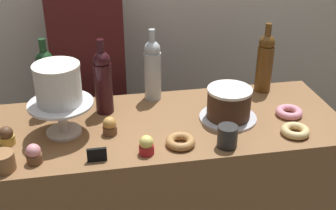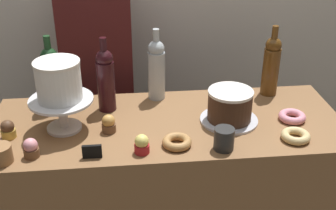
{
  "view_description": "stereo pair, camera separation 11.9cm",
  "coord_description": "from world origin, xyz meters",
  "px_view_note": "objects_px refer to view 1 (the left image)",
  "views": [
    {
      "loc": [
        -0.28,
        -1.53,
        1.85
      ],
      "look_at": [
        0.0,
        0.0,
        1.03
      ],
      "focal_mm": 46.63,
      "sensor_mm": 36.0,
      "label": 1
    },
    {
      "loc": [
        -0.16,
        -1.55,
        1.85
      ],
      "look_at": [
        0.0,
        0.0,
        1.03
      ],
      "focal_mm": 46.63,
      "sensor_mm": 36.0,
      "label": 2
    }
  ],
  "objects_px": {
    "cupcake_lemon": "(146,145)",
    "donut_glazed": "(295,131)",
    "coffee_cup_ceramic": "(227,136)",
    "wine_bottle_amber": "(265,62)",
    "cupcake_chocolate": "(7,136)",
    "price_sign_chalkboard": "(97,155)",
    "chocolate_round_cake": "(229,103)",
    "wine_bottle_green": "(47,80)",
    "donut_maple": "(180,142)",
    "cookie_stack": "(3,162)",
    "cake_stand_pedestal": "(62,112)",
    "donut_pink": "(289,112)",
    "cupcake_strawberry": "(34,154)",
    "wine_bottle_dark_red": "(103,81)",
    "barista_figure": "(91,91)",
    "wine_bottle_clear": "(153,69)",
    "white_layer_cake": "(58,84)",
    "cupcake_caramel": "(110,126)"
  },
  "relations": [
    {
      "from": "wine_bottle_clear",
      "to": "barista_figure",
      "type": "relative_size",
      "value": 0.2
    },
    {
      "from": "cupcake_strawberry",
      "to": "wine_bottle_clear",
      "type": "bearing_deg",
      "value": 41.22
    },
    {
      "from": "chocolate_round_cake",
      "to": "wine_bottle_green",
      "type": "bearing_deg",
      "value": 164.49
    },
    {
      "from": "wine_bottle_dark_red",
      "to": "donut_maple",
      "type": "xyz_separation_m",
      "value": [
        0.26,
        -0.32,
        -0.13
      ]
    },
    {
      "from": "donut_pink",
      "to": "coffee_cup_ceramic",
      "type": "bearing_deg",
      "value": -151.11
    },
    {
      "from": "wine_bottle_amber",
      "to": "donut_glazed",
      "type": "bearing_deg",
      "value": -92.67
    },
    {
      "from": "white_layer_cake",
      "to": "cupcake_caramel",
      "type": "xyz_separation_m",
      "value": [
        0.18,
        -0.04,
        -0.18
      ]
    },
    {
      "from": "cake_stand_pedestal",
      "to": "white_layer_cake",
      "type": "distance_m",
      "value": 0.12
    },
    {
      "from": "cake_stand_pedestal",
      "to": "donut_pink",
      "type": "relative_size",
      "value": 2.24
    },
    {
      "from": "wine_bottle_dark_red",
      "to": "donut_glazed",
      "type": "height_order",
      "value": "wine_bottle_dark_red"
    },
    {
      "from": "wine_bottle_dark_red",
      "to": "cupcake_lemon",
      "type": "relative_size",
      "value": 4.38
    },
    {
      "from": "wine_bottle_clear",
      "to": "coffee_cup_ceramic",
      "type": "relative_size",
      "value": 3.83
    },
    {
      "from": "donut_glazed",
      "to": "cake_stand_pedestal",
      "type": "bearing_deg",
      "value": 168.97
    },
    {
      "from": "coffee_cup_ceramic",
      "to": "barista_figure",
      "type": "relative_size",
      "value": 0.05
    },
    {
      "from": "white_layer_cake",
      "to": "coffee_cup_ceramic",
      "type": "bearing_deg",
      "value": -18.96
    },
    {
      "from": "cookie_stack",
      "to": "cupcake_caramel",
      "type": "bearing_deg",
      "value": 24.46
    },
    {
      "from": "cake_stand_pedestal",
      "to": "cookie_stack",
      "type": "relative_size",
      "value": 2.99
    },
    {
      "from": "wine_bottle_dark_red",
      "to": "cupcake_strawberry",
      "type": "xyz_separation_m",
      "value": [
        -0.27,
        -0.34,
        -0.11
      ]
    },
    {
      "from": "cupcake_chocolate",
      "to": "barista_figure",
      "type": "distance_m",
      "value": 0.74
    },
    {
      "from": "wine_bottle_amber",
      "to": "cupcake_strawberry",
      "type": "relative_size",
      "value": 4.38
    },
    {
      "from": "cake_stand_pedestal",
      "to": "price_sign_chalkboard",
      "type": "distance_m",
      "value": 0.26
    },
    {
      "from": "price_sign_chalkboard",
      "to": "barista_figure",
      "type": "distance_m",
      "value": 0.83
    },
    {
      "from": "wine_bottle_clear",
      "to": "cookie_stack",
      "type": "xyz_separation_m",
      "value": [
        -0.59,
        -0.45,
        -0.11
      ]
    },
    {
      "from": "donut_maple",
      "to": "cookie_stack",
      "type": "height_order",
      "value": "cookie_stack"
    },
    {
      "from": "chocolate_round_cake",
      "to": "price_sign_chalkboard",
      "type": "relative_size",
      "value": 2.62
    },
    {
      "from": "cupcake_chocolate",
      "to": "price_sign_chalkboard",
      "type": "relative_size",
      "value": 1.06
    },
    {
      "from": "coffee_cup_ceramic",
      "to": "wine_bottle_amber",
      "type": "bearing_deg",
      "value": 54.86
    },
    {
      "from": "cupcake_chocolate",
      "to": "price_sign_chalkboard",
      "type": "bearing_deg",
      "value": -27.85
    },
    {
      "from": "cupcake_lemon",
      "to": "coffee_cup_ceramic",
      "type": "relative_size",
      "value": 0.87
    },
    {
      "from": "coffee_cup_ceramic",
      "to": "barista_figure",
      "type": "bearing_deg",
      "value": 121.18
    },
    {
      "from": "chocolate_round_cake",
      "to": "white_layer_cake",
      "type": "bearing_deg",
      "value": 179.54
    },
    {
      "from": "chocolate_round_cake",
      "to": "wine_bottle_dark_red",
      "type": "relative_size",
      "value": 0.56
    },
    {
      "from": "wine_bottle_dark_red",
      "to": "cupcake_caramel",
      "type": "relative_size",
      "value": 4.38
    },
    {
      "from": "cupcake_chocolate",
      "to": "cupcake_strawberry",
      "type": "xyz_separation_m",
      "value": [
        0.11,
        -0.14,
        0.0
      ]
    },
    {
      "from": "cupcake_lemon",
      "to": "donut_glazed",
      "type": "bearing_deg",
      "value": 2.69
    },
    {
      "from": "wine_bottle_clear",
      "to": "wine_bottle_amber",
      "type": "relative_size",
      "value": 1.0
    },
    {
      "from": "wine_bottle_dark_red",
      "to": "chocolate_round_cake",
      "type": "bearing_deg",
      "value": -17.28
    },
    {
      "from": "wine_bottle_dark_red",
      "to": "wine_bottle_amber",
      "type": "bearing_deg",
      "value": 6.08
    },
    {
      "from": "wine_bottle_green",
      "to": "wine_bottle_clear",
      "type": "xyz_separation_m",
      "value": [
        0.45,
        0.04,
        0.0
      ]
    },
    {
      "from": "cake_stand_pedestal",
      "to": "cookie_stack",
      "type": "bearing_deg",
      "value": -133.15
    },
    {
      "from": "wine_bottle_clear",
      "to": "cupcake_lemon",
      "type": "bearing_deg",
      "value": -101.53
    },
    {
      "from": "cupcake_chocolate",
      "to": "cookie_stack",
      "type": "bearing_deg",
      "value": -86.85
    },
    {
      "from": "cake_stand_pedestal",
      "to": "donut_maple",
      "type": "bearing_deg",
      "value": -21.35
    },
    {
      "from": "chocolate_round_cake",
      "to": "cupcake_chocolate",
      "type": "relative_size",
      "value": 2.47
    },
    {
      "from": "cupcake_caramel",
      "to": "coffee_cup_ceramic",
      "type": "bearing_deg",
      "value": -21.48
    },
    {
      "from": "chocolate_round_cake",
      "to": "donut_maple",
      "type": "distance_m",
      "value": 0.29
    },
    {
      "from": "wine_bottle_clear",
      "to": "cookie_stack",
      "type": "relative_size",
      "value": 3.87
    },
    {
      "from": "chocolate_round_cake",
      "to": "cupcake_chocolate",
      "type": "distance_m",
      "value": 0.88
    },
    {
      "from": "wine_bottle_amber",
      "to": "donut_pink",
      "type": "relative_size",
      "value": 2.91
    },
    {
      "from": "donut_pink",
      "to": "cupcake_caramel",
      "type": "bearing_deg",
      "value": -178.92
    }
  ]
}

